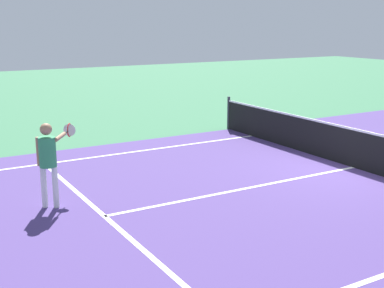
% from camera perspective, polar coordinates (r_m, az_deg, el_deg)
% --- Properties ---
extents(ground_plane, '(60.00, 60.00, 0.00)m').
position_cam_1_polar(ground_plane, '(13.19, 17.32, -2.48)').
color(ground_plane, '#38724C').
extents(court_surface_inbounds, '(10.62, 24.40, 0.00)m').
position_cam_1_polar(court_surface_inbounds, '(13.19, 17.32, -2.48)').
color(court_surface_inbounds, '#4C387A').
rests_on(court_surface_inbounds, ground_plane).
extents(line_sideline_left, '(0.10, 11.89, 0.01)m').
position_cam_1_polar(line_sideline_left, '(13.52, -14.06, -1.88)').
color(line_sideline_left, white).
rests_on(line_sideline_left, ground_plane).
extents(line_service_near, '(8.22, 0.10, 0.01)m').
position_cam_1_polar(line_service_near, '(9.66, -9.60, -7.83)').
color(line_service_near, white).
rests_on(line_service_near, ground_plane).
extents(line_center_service, '(0.10, 6.40, 0.01)m').
position_cam_1_polar(line_center_service, '(11.11, 6.04, -4.86)').
color(line_center_service, white).
rests_on(line_center_service, ground_plane).
extents(net, '(10.86, 0.09, 1.07)m').
position_cam_1_polar(net, '(13.07, 17.47, -0.40)').
color(net, '#33383D').
rests_on(net, ground_plane).
extents(player_near, '(0.94, 0.93, 1.63)m').
position_cam_1_polar(player_near, '(10.06, -15.52, -1.22)').
color(player_near, white).
rests_on(player_near, ground_plane).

